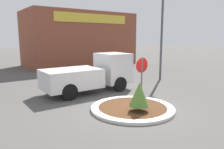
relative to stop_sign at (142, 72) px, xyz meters
The scene contains 7 objects.
ground_plane 1.79m from the stop_sign, 158.07° to the right, with size 120.00×120.00×0.00m, color #514F4C.
traffic_island 1.74m from the stop_sign, 158.07° to the right, with size 3.67×3.67×0.13m.
stop_sign is the anchor object (origin of this frame).
island_shrub 1.51m from the stop_sign, 136.69° to the right, with size 0.83×0.83×1.23m.
utility_truck 3.63m from the stop_sign, 99.93° to the left, with size 5.19×2.10×2.18m.
storefront_building 16.15m from the stop_sign, 72.91° to the left, with size 11.84×6.07×5.84m.
light_pole 6.88m from the stop_sign, 34.56° to the left, with size 0.70×0.30×6.18m.
Camera 1 is at (-6.10, -7.01, 3.17)m, focal length 35.00 mm.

